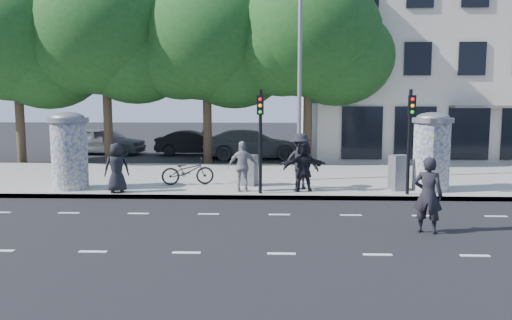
{
  "coord_description": "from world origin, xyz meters",
  "views": [
    {
      "loc": [
        -0.18,
        -12.34,
        3.19
      ],
      "look_at": [
        -0.73,
        3.5,
        1.3
      ],
      "focal_mm": 35.0,
      "sensor_mm": 36.0,
      "label": 1
    }
  ],
  "objects_px": {
    "street_lamp": "(300,57)",
    "ped_e": "(243,166)",
    "traffic_pole_far": "(410,131)",
    "man_road": "(428,195)",
    "cabinet_left": "(249,170)",
    "traffic_pole_near": "(260,130)",
    "ped_f": "(304,166)",
    "cabinet_right": "(399,173)",
    "car_mid": "(193,143)",
    "ped_a": "(117,168)",
    "ped_d": "(301,161)",
    "ad_column_right": "(432,150)",
    "ad_column_left": "(69,149)",
    "bicycle": "(188,171)",
    "car_left": "(106,141)",
    "car_right": "(252,144)"
  },
  "relations": [
    {
      "from": "bicycle",
      "to": "car_right",
      "type": "distance_m",
      "value": 9.88
    },
    {
      "from": "ped_a",
      "to": "cabinet_right",
      "type": "height_order",
      "value": "ped_a"
    },
    {
      "from": "ped_a",
      "to": "ped_e",
      "type": "height_order",
      "value": "ped_e"
    },
    {
      "from": "traffic_pole_far",
      "to": "car_mid",
      "type": "xyz_separation_m",
      "value": [
        -9.13,
        12.98,
        -1.52
      ]
    },
    {
      "from": "street_lamp",
      "to": "bicycle",
      "type": "relative_size",
      "value": 4.26
    },
    {
      "from": "ped_d",
      "to": "cabinet_right",
      "type": "relative_size",
      "value": 1.59
    },
    {
      "from": "street_lamp",
      "to": "ped_a",
      "type": "bearing_deg",
      "value": -155.7
    },
    {
      "from": "ad_column_left",
      "to": "man_road",
      "type": "height_order",
      "value": "ad_column_left"
    },
    {
      "from": "ped_d",
      "to": "bicycle",
      "type": "relative_size",
      "value": 1.02
    },
    {
      "from": "ad_column_right",
      "to": "ped_e",
      "type": "height_order",
      "value": "ad_column_right"
    },
    {
      "from": "cabinet_right",
      "to": "car_mid",
      "type": "xyz_separation_m",
      "value": [
        -9.03,
        12.16,
        -0.04
      ]
    },
    {
      "from": "man_road",
      "to": "cabinet_left",
      "type": "distance_m",
      "value": 7.36
    },
    {
      "from": "traffic_pole_near",
      "to": "ped_e",
      "type": "xyz_separation_m",
      "value": [
        -0.6,
        0.39,
        -1.23
      ]
    },
    {
      "from": "ped_a",
      "to": "ad_column_left",
      "type": "bearing_deg",
      "value": -38.53
    },
    {
      "from": "bicycle",
      "to": "ad_column_right",
      "type": "bearing_deg",
      "value": -107.68
    },
    {
      "from": "ped_a",
      "to": "ped_e",
      "type": "bearing_deg",
      "value": 165.57
    },
    {
      "from": "street_lamp",
      "to": "cabinet_left",
      "type": "xyz_separation_m",
      "value": [
        -1.83,
        -1.26,
        -4.09
      ]
    },
    {
      "from": "street_lamp",
      "to": "ped_e",
      "type": "distance_m",
      "value": 4.94
    },
    {
      "from": "man_road",
      "to": "cabinet_right",
      "type": "height_order",
      "value": "man_road"
    },
    {
      "from": "ped_a",
      "to": "car_mid",
      "type": "xyz_separation_m",
      "value": [
        0.44,
        12.92,
        -0.27
      ]
    },
    {
      "from": "ped_e",
      "to": "car_left",
      "type": "relative_size",
      "value": 0.36
    },
    {
      "from": "ad_column_left",
      "to": "street_lamp",
      "type": "relative_size",
      "value": 0.33
    },
    {
      "from": "cabinet_left",
      "to": "car_left",
      "type": "distance_m",
      "value": 14.69
    },
    {
      "from": "ped_d",
      "to": "car_left",
      "type": "distance_m",
      "value": 16.31
    },
    {
      "from": "cabinet_right",
      "to": "ped_e",
      "type": "bearing_deg",
      "value": 162.1
    },
    {
      "from": "ad_column_right",
      "to": "street_lamp",
      "type": "xyz_separation_m",
      "value": [
        -4.4,
        1.93,
        3.26
      ]
    },
    {
      "from": "cabinet_left",
      "to": "cabinet_right",
      "type": "height_order",
      "value": "cabinet_right"
    },
    {
      "from": "traffic_pole_near",
      "to": "ped_f",
      "type": "distance_m",
      "value": 1.96
    },
    {
      "from": "bicycle",
      "to": "ped_e",
      "type": "bearing_deg",
      "value": -134.33
    },
    {
      "from": "street_lamp",
      "to": "man_road",
      "type": "height_order",
      "value": "street_lamp"
    },
    {
      "from": "street_lamp",
      "to": "ped_d",
      "type": "distance_m",
      "value": 4.12
    },
    {
      "from": "traffic_pole_near",
      "to": "traffic_pole_far",
      "type": "bearing_deg",
      "value": 0.0
    },
    {
      "from": "ad_column_left",
      "to": "car_mid",
      "type": "height_order",
      "value": "ad_column_left"
    },
    {
      "from": "ped_e",
      "to": "man_road",
      "type": "bearing_deg",
      "value": 130.55
    },
    {
      "from": "bicycle",
      "to": "traffic_pole_near",
      "type": "bearing_deg",
      "value": -134.59
    },
    {
      "from": "traffic_pole_far",
      "to": "ped_e",
      "type": "xyz_separation_m",
      "value": [
        -5.4,
        0.39,
        -1.23
      ]
    },
    {
      "from": "ped_d",
      "to": "car_left",
      "type": "relative_size",
      "value": 0.41
    },
    {
      "from": "traffic_pole_far",
      "to": "ped_d",
      "type": "relative_size",
      "value": 1.77
    },
    {
      "from": "ped_d",
      "to": "ped_e",
      "type": "distance_m",
      "value": 2.06
    },
    {
      "from": "ped_f",
      "to": "cabinet_right",
      "type": "distance_m",
      "value": 3.28
    },
    {
      "from": "traffic_pole_far",
      "to": "car_left",
      "type": "xyz_separation_m",
      "value": [
        -14.36,
        13.09,
        -1.43
      ]
    },
    {
      "from": "ped_a",
      "to": "ped_e",
      "type": "xyz_separation_m",
      "value": [
        4.17,
        0.33,
        0.02
      ]
    },
    {
      "from": "ad_column_right",
      "to": "ped_d",
      "type": "bearing_deg",
      "value": 178.85
    },
    {
      "from": "traffic_pole_near",
      "to": "bicycle",
      "type": "height_order",
      "value": "traffic_pole_near"
    },
    {
      "from": "bicycle",
      "to": "cabinet_right",
      "type": "height_order",
      "value": "cabinet_right"
    },
    {
      "from": "traffic_pole_near",
      "to": "ped_a",
      "type": "height_order",
      "value": "traffic_pole_near"
    },
    {
      "from": "ped_f",
      "to": "car_left",
      "type": "relative_size",
      "value": 0.36
    },
    {
      "from": "ad_column_left",
      "to": "street_lamp",
      "type": "height_order",
      "value": "street_lamp"
    },
    {
      "from": "ad_column_right",
      "to": "traffic_pole_far",
      "type": "distance_m",
      "value": 1.52
    },
    {
      "from": "car_mid",
      "to": "ped_e",
      "type": "bearing_deg",
      "value": -166.88
    }
  ]
}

